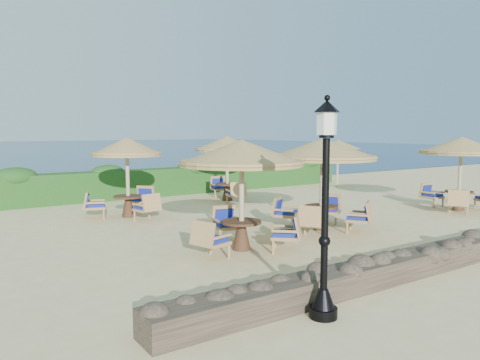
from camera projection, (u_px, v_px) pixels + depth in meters
ground at (284, 218)px, 15.47m from camera, size 120.00×120.00×0.00m
sea at (0, 149)px, 73.17m from camera, size 160.00×160.00×0.00m
hedge at (184, 181)px, 21.34m from camera, size 18.00×0.90×1.20m
stone_wall at (462, 251)px, 10.34m from camera, size 15.00×0.65×0.44m
lamp_post at (325, 218)px, 7.03m from camera, size 0.44×0.44×3.31m
extra_parasol at (338, 144)px, 23.87m from camera, size 2.30×2.30×2.41m
cafe_set_0 at (242, 169)px, 11.10m from camera, size 2.98×2.98×2.65m
cafe_set_1 at (322, 165)px, 13.39m from camera, size 3.08×3.08×2.65m
cafe_set_2 at (461, 157)px, 16.68m from camera, size 2.88×2.88×2.65m
cafe_set_3 at (127, 164)px, 15.47m from camera, size 2.72×2.63×2.65m
cafe_set_4 at (227, 152)px, 19.09m from camera, size 2.66×2.89×2.65m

